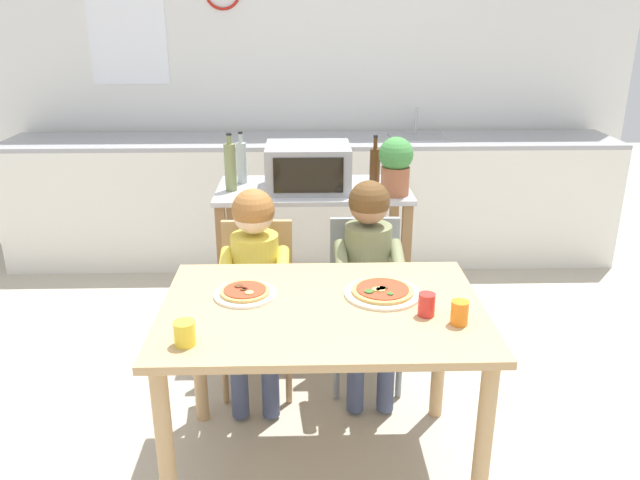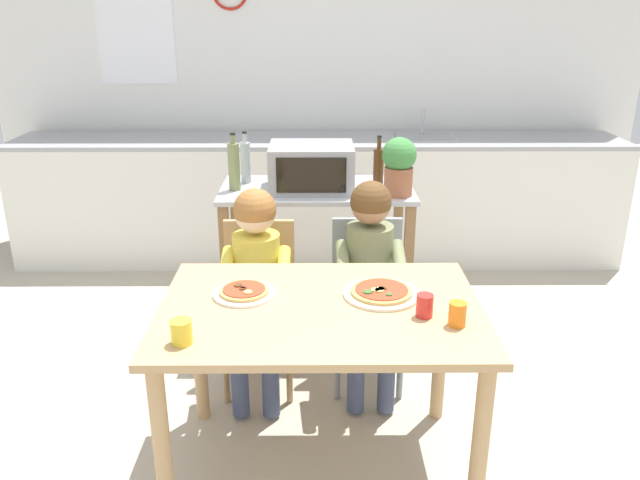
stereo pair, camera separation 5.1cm
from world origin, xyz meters
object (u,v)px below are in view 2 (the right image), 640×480
at_px(kitchen_island_cart, 317,238).
at_px(dining_chair_right, 367,290).
at_px(dining_chair_left, 259,293).
at_px(drinking_cup_red, 425,306).
at_px(drinking_cup_yellow, 182,332).
at_px(pizza_plate_cream, 381,293).
at_px(toaster_oven, 311,167).
at_px(potted_herb_plant, 399,164).
at_px(bottle_dark_olive_oil, 246,162).
at_px(child_in_yellow_shirt, 256,269).
at_px(bottle_clear_vinegar, 234,166).
at_px(bottle_tall_green_wine, 378,166).
at_px(drinking_cup_orange, 457,314).
at_px(child_in_olive_shirt, 370,264).
at_px(dining_table, 321,332).
at_px(pizza_plate_white, 244,292).

xyz_separation_m(kitchen_island_cart, dining_chair_right, (0.25, -0.48, -0.10)).
height_order(dining_chair_left, drinking_cup_red, drinking_cup_red).
relative_size(dining_chair_right, drinking_cup_yellow, 9.80).
bearing_deg(pizza_plate_cream, toaster_oven, 104.27).
bearing_deg(potted_herb_plant, kitchen_island_cart, 160.50).
relative_size(toaster_oven, drinking_cup_yellow, 5.36).
bearing_deg(bottle_dark_olive_oil, drinking_cup_yellow, -92.01).
height_order(dining_chair_left, child_in_yellow_shirt, child_in_yellow_shirt).
bearing_deg(drinking_cup_red, toaster_oven, 108.15).
relative_size(bottle_clear_vinegar, drinking_cup_yellow, 3.71).
distance_m(toaster_oven, bottle_tall_green_wine, 0.37).
relative_size(bottle_clear_vinegar, pizza_plate_cream, 1.04).
bearing_deg(bottle_clear_vinegar, drinking_cup_orange, -54.71).
bearing_deg(bottle_clear_vinegar, dining_chair_right, -32.80).
height_order(kitchen_island_cart, pizza_plate_cream, kitchen_island_cart).
relative_size(child_in_yellow_shirt, pizza_plate_cream, 3.39).
height_order(child_in_yellow_shirt, drinking_cup_red, child_in_yellow_shirt).
bearing_deg(bottle_clear_vinegar, drinking_cup_red, -56.42).
relative_size(child_in_olive_shirt, drinking_cup_red, 12.15).
bearing_deg(pizza_plate_cream, dining_chair_right, 89.97).
bearing_deg(dining_chair_right, bottle_dark_olive_oil, 137.19).
height_order(potted_herb_plant, dining_chair_right, potted_herb_plant).
bearing_deg(drinking_cup_red, drinking_cup_yellow, -167.31).
distance_m(child_in_yellow_shirt, drinking_cup_orange, 1.06).
relative_size(kitchen_island_cart, bottle_clear_vinegar, 3.38).
xyz_separation_m(dining_chair_right, pizza_plate_cream, (-0.00, -0.62, 0.28)).
xyz_separation_m(dining_table, drinking_cup_yellow, (-0.46, -0.28, 0.15)).
distance_m(dining_table, pizza_plate_cream, 0.28).
height_order(dining_table, dining_chair_left, dining_chair_left).
bearing_deg(pizza_plate_cream, bottle_tall_green_wine, 85.56).
bearing_deg(kitchen_island_cart, drinking_cup_yellow, -107.02).
bearing_deg(dining_chair_left, drinking_cup_orange, -47.41).
bearing_deg(toaster_oven, potted_herb_plant, -15.59).
relative_size(child_in_olive_shirt, pizza_plate_cream, 3.49).
bearing_deg(potted_herb_plant, dining_table, -111.46).
bearing_deg(potted_herb_plant, pizza_plate_white, -126.61).
distance_m(bottle_tall_green_wine, pizza_plate_cream, 1.16).
relative_size(bottle_tall_green_wine, dining_chair_left, 0.34).
relative_size(dining_chair_right, child_in_olive_shirt, 0.79).
bearing_deg(child_in_olive_shirt, bottle_dark_olive_oil, 131.91).
bearing_deg(pizza_plate_cream, drinking_cup_red, -51.97).
relative_size(toaster_oven, child_in_yellow_shirt, 0.44).
xyz_separation_m(dining_table, drinking_cup_orange, (0.47, -0.16, 0.15)).
height_order(toaster_oven, bottle_dark_olive_oil, bottle_dark_olive_oil).
bearing_deg(potted_herb_plant, bottle_tall_green_wine, 115.79).
relative_size(potted_herb_plant, child_in_yellow_shirt, 0.30).
xyz_separation_m(bottle_clear_vinegar, dining_chair_left, (0.16, -0.47, -0.52)).
bearing_deg(potted_herb_plant, toaster_oven, 164.41).
bearing_deg(pizza_plate_white, potted_herb_plant, 53.39).
bearing_deg(bottle_dark_olive_oil, drinking_cup_orange, -58.89).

